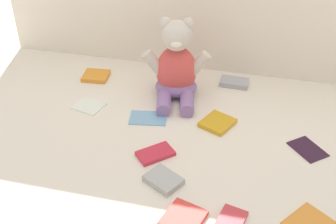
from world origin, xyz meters
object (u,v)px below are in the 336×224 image
object	(u,v)px
book_case_7	(163,180)
book_case_0	(148,118)
book_case_5	(308,149)
book_case_9	(234,82)
book_case_3	(217,123)
book_case_8	(155,154)
book_case_4	(96,76)
book_case_1	(89,105)
book_case_6	(308,222)
teddy_bear	(176,69)
book_case_10	(183,218)

from	to	relation	value
book_case_7	book_case_0	bearing A→B (deg)	-126.22
book_case_5	book_case_9	size ratio (longest dim) A/B	1.04
book_case_3	book_case_8	size ratio (longest dim) A/B	0.94
book_case_4	book_case_7	xyz separation A→B (m)	(0.41, -0.52, 0.00)
book_case_3	book_case_8	distance (m)	0.26
book_case_1	book_case_3	distance (m)	0.47
book_case_0	book_case_9	size ratio (longest dim) A/B	1.18
book_case_1	book_case_6	distance (m)	0.84
book_case_4	book_case_9	world-z (taller)	book_case_9
book_case_8	book_case_9	distance (m)	0.52
book_case_9	book_case_5	bearing A→B (deg)	40.46
book_case_3	book_case_7	bearing A→B (deg)	-84.28
book_case_6	book_case_7	world-z (taller)	book_case_7
teddy_bear	book_case_7	distance (m)	0.48
book_case_0	book_case_5	size ratio (longest dim) A/B	1.14
book_case_3	book_case_8	bearing A→B (deg)	-103.77
book_case_4	teddy_bear	bearing A→B (deg)	-14.21
teddy_bear	book_case_1	size ratio (longest dim) A/B	2.94
book_case_6	book_case_10	distance (m)	0.32
book_case_4	book_case_7	world-z (taller)	book_case_7
book_case_1	book_case_10	distance (m)	0.62
book_case_7	book_case_8	bearing A→B (deg)	-124.06
book_case_0	teddy_bear	bearing A→B (deg)	-28.68
book_case_7	book_case_4	bearing A→B (deg)	-111.62
book_case_7	book_case_9	world-z (taller)	same
book_case_1	book_case_10	xyz separation A→B (m)	(0.44, -0.44, 0.00)
book_case_9	book_case_4	bearing A→B (deg)	-79.50
book_case_3	book_case_6	xyz separation A→B (m)	(0.29, -0.37, -0.00)
book_case_0	book_case_5	bearing A→B (deg)	-104.35
book_case_9	book_case_10	bearing A→B (deg)	-1.57
book_case_5	book_case_6	size ratio (longest dim) A/B	0.99
book_case_4	book_case_7	size ratio (longest dim) A/B	0.99
book_case_7	book_case_10	bearing A→B (deg)	64.29
book_case_1	book_case_7	distance (m)	0.48
book_case_3	book_case_4	world-z (taller)	book_case_4
book_case_3	book_case_10	world-z (taller)	same
book_case_4	book_case_5	distance (m)	0.85
book_case_6	book_case_10	world-z (taller)	book_case_10
teddy_bear	book_case_6	bearing A→B (deg)	-59.77
book_case_8	book_case_7	bearing A→B (deg)	-17.14
teddy_bear	book_case_8	distance (m)	0.37
book_case_9	book_case_10	world-z (taller)	book_case_9
book_case_6	book_case_8	xyz separation A→B (m)	(-0.45, 0.17, 0.00)
book_case_8	book_case_10	world-z (taller)	book_case_10
book_case_7	book_case_9	size ratio (longest dim) A/B	0.92
book_case_3	book_case_5	xyz separation A→B (m)	(0.29, -0.07, -0.00)
teddy_bear	book_case_6	distance (m)	0.71
book_case_9	book_case_10	distance (m)	0.72
book_case_6	book_case_9	world-z (taller)	book_case_9
book_case_0	book_case_8	bearing A→B (deg)	-167.21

